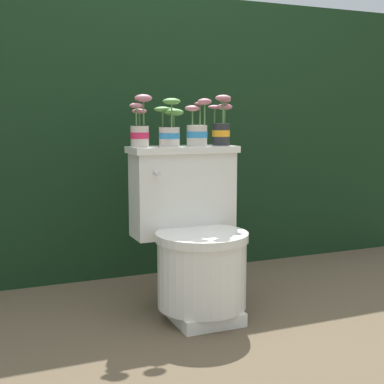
# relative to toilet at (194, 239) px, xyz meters

# --- Properties ---
(ground_plane) EXTENTS (12.00, 12.00, 0.00)m
(ground_plane) POSITION_rel_toilet_xyz_m (-0.04, -0.07, -0.33)
(ground_plane) COLOR brown
(hedge_backdrop) EXTENTS (3.71, 0.84, 1.53)m
(hedge_backdrop) POSITION_rel_toilet_xyz_m (-0.04, 1.06, 0.43)
(hedge_backdrop) COLOR black
(hedge_backdrop) RESTS_ON ground
(toilet) EXTENTS (0.49, 0.53, 0.74)m
(toilet) POSITION_rel_toilet_xyz_m (0.00, 0.00, 0.00)
(toilet) COLOR silver
(toilet) RESTS_ON ground
(potted_plant_left) EXTENTS (0.10, 0.08, 0.23)m
(potted_plant_left) POSITION_rel_toilet_xyz_m (-0.20, 0.14, 0.49)
(potted_plant_left) COLOR beige
(potted_plant_left) RESTS_ON toilet
(potted_plant_midleft) EXTENTS (0.14, 0.13, 0.22)m
(potted_plant_midleft) POSITION_rel_toilet_xyz_m (-0.06, 0.15, 0.50)
(potted_plant_midleft) COLOR beige
(potted_plant_midleft) RESTS_ON toilet
(potted_plant_middle) EXTENTS (0.12, 0.10, 0.22)m
(potted_plant_middle) POSITION_rel_toilet_xyz_m (0.07, 0.14, 0.48)
(potted_plant_middle) COLOR beige
(potted_plant_middle) RESTS_ON toilet
(potted_plant_midright) EXTENTS (0.11, 0.11, 0.23)m
(potted_plant_midright) POSITION_rel_toilet_xyz_m (0.20, 0.15, 0.50)
(potted_plant_midright) COLOR #262628
(potted_plant_midright) RESTS_ON toilet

